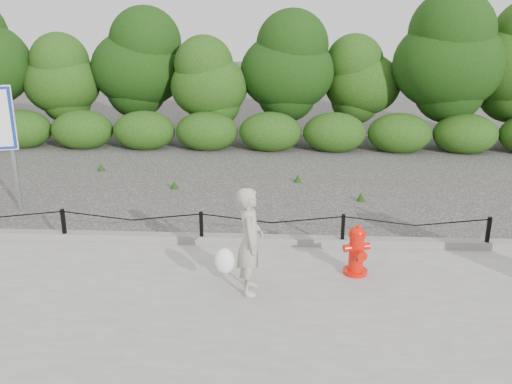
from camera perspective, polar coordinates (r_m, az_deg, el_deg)
The scene contains 7 objects.
ground at distance 9.84m, azimuth -5.70°, elevation -5.82°, with size 90.00×90.00×0.00m, color #2D2B28.
sidewalk at distance 8.05m, azimuth -7.86°, elevation -11.22°, with size 14.00×4.00×0.08m, color gray.
curb at distance 9.83m, azimuth -5.68°, elevation -4.90°, with size 14.00×0.22×0.14m, color slate.
chain_barrier at distance 9.67m, azimuth -5.78°, elevation -3.34°, with size 10.06×0.06×0.60m.
treeline at distance 17.89m, azimuth 0.48°, elevation 13.29°, with size 20.65×3.66×4.68m.
fire_hydrant at distance 8.64m, azimuth 10.55°, elevation -6.09°, with size 0.48×0.49×0.82m.
pedestrian at distance 7.80m, azimuth -0.82°, elevation -5.32°, with size 0.70×0.60×1.60m.
Camera 1 is at (1.45, -8.91, 3.91)m, focal length 38.00 mm.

